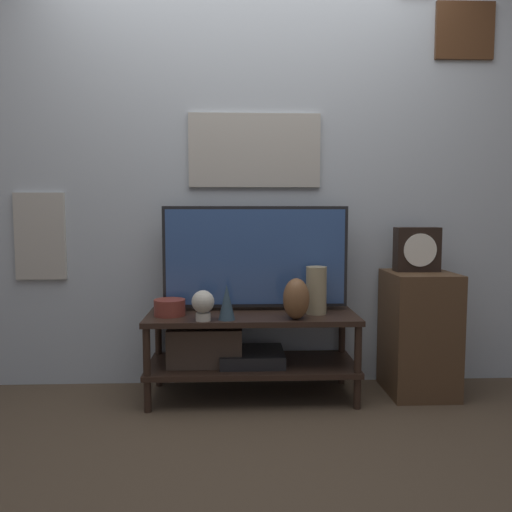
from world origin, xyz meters
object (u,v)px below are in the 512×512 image
at_px(vase_urn_stoneware, 296,299).
at_px(vase_wide_bowl, 170,307).
at_px(television, 256,257).
at_px(decorative_bust, 203,304).
at_px(vase_slim_bronze, 227,302).
at_px(vase_tall_ceramic, 316,290).
at_px(mantel_clock, 417,249).

distance_m(vase_urn_stoneware, vase_wide_bowl, 0.71).
distance_m(television, vase_wide_bowl, 0.57).
relative_size(vase_urn_stoneware, vase_wide_bowl, 1.27).
xyz_separation_m(television, decorative_bust, (-0.29, -0.28, -0.22)).
xyz_separation_m(vase_slim_bronze, decorative_bust, (-0.12, -0.02, -0.00)).
bearing_deg(decorative_bust, vase_urn_stoneware, 2.19).
height_order(vase_slim_bronze, vase_tall_ceramic, vase_tall_ceramic).
bearing_deg(vase_urn_stoneware, vase_tall_ceramic, 46.78).
bearing_deg(vase_tall_ceramic, vase_slim_bronze, -164.46).
bearing_deg(vase_urn_stoneware, vase_wide_bowl, 169.59).
distance_m(vase_slim_bronze, decorative_bust, 0.13).
bearing_deg(vase_urn_stoneware, television, 128.78).
bearing_deg(vase_slim_bronze, decorative_bust, -171.88).
xyz_separation_m(vase_tall_ceramic, vase_wide_bowl, (-0.82, -0.01, -0.09)).
relative_size(television, vase_slim_bronze, 5.63).
distance_m(vase_slim_bronze, vase_tall_ceramic, 0.52).
distance_m(vase_wide_bowl, decorative_bust, 0.25).
height_order(vase_slim_bronze, vase_wide_bowl, vase_slim_bronze).
bearing_deg(vase_slim_bronze, vase_wide_bowl, 158.14).
xyz_separation_m(vase_tall_ceramic, mantel_clock, (0.60, 0.09, 0.22)).
distance_m(television, mantel_clock, 0.94).
bearing_deg(television, decorative_bust, -136.22).
distance_m(decorative_bust, mantel_clock, 1.28).
bearing_deg(vase_tall_ceramic, decorative_bust, -165.91).
relative_size(television, vase_tall_ceramic, 4.01).
bearing_deg(decorative_bust, vase_slim_bronze, 8.12).
relative_size(vase_tall_ceramic, mantel_clock, 1.04).
height_order(vase_urn_stoneware, decorative_bust, vase_urn_stoneware).
bearing_deg(mantel_clock, vase_slim_bronze, -168.08).
relative_size(vase_slim_bronze, decorative_bust, 1.17).
bearing_deg(decorative_bust, vase_wide_bowl, 143.11).
relative_size(vase_urn_stoneware, mantel_clock, 0.86).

